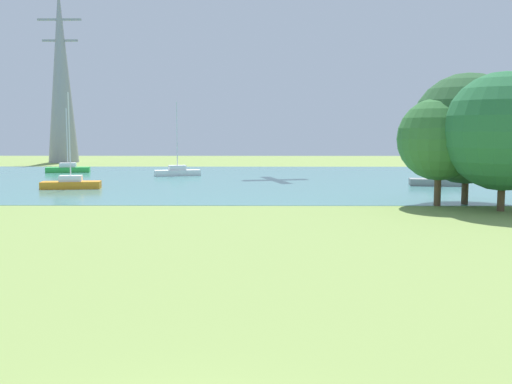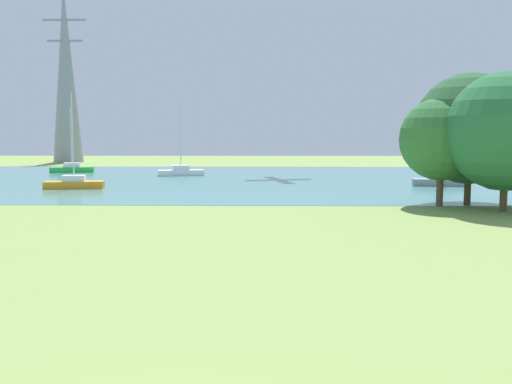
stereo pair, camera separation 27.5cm
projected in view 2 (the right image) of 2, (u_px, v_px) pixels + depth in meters
ground_plane at (232, 226)px, 30.72m from camera, size 160.00×160.00×0.00m
water_surface at (249, 180)px, 58.56m from camera, size 140.00×40.00×0.02m
sailboat_orange at (74, 183)px, 49.71m from camera, size 4.96×2.15×7.95m
sailboat_white at (181, 171)px, 63.45m from camera, size 5.03×2.72×7.79m
sailboat_gray at (441, 181)px, 52.00m from camera, size 4.97×2.18×5.13m
sailboat_green at (72, 168)px, 68.23m from camera, size 5.00×2.39×7.30m
tree_west_far at (441, 139)px, 38.11m from camera, size 5.35×5.35×7.00m
tree_east_near at (470, 129)px, 38.80m from camera, size 7.25×7.25×8.61m
tree_mid_shore at (506, 131)px, 35.55m from camera, size 7.15×7.15×8.40m
electricity_pylon at (66, 74)px, 87.98m from camera, size 6.40×4.40×26.03m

